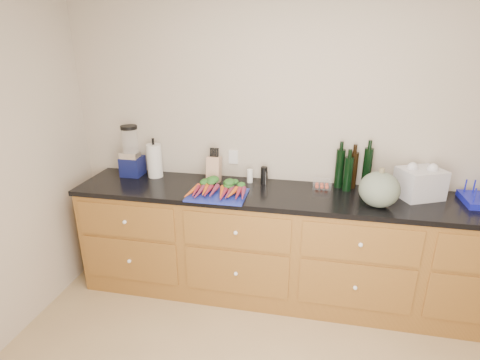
% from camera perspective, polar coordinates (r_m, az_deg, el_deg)
% --- Properties ---
extents(wall_back, '(4.10, 0.05, 2.60)m').
position_cam_1_polar(wall_back, '(3.17, 9.79, 6.13)').
color(wall_back, '#C2B4A1').
rests_on(wall_back, ground).
extents(cabinets, '(3.60, 0.64, 0.90)m').
position_cam_1_polar(cabinets, '(3.18, 8.65, -10.32)').
color(cabinets, brown).
rests_on(cabinets, ground).
extents(countertop, '(3.64, 0.62, 0.04)m').
position_cam_1_polar(countertop, '(2.98, 9.12, -2.48)').
color(countertop, black).
rests_on(countertop, cabinets).
extents(cutting_board, '(0.45, 0.34, 0.01)m').
position_cam_1_polar(cutting_board, '(2.90, -3.45, -2.29)').
color(cutting_board, navy).
rests_on(cutting_board, countertop).
extents(carrots, '(0.44, 0.32, 0.06)m').
position_cam_1_polar(carrots, '(2.93, -3.26, -1.40)').
color(carrots, '#D15418').
rests_on(carrots, cutting_board).
extents(squash, '(0.29, 0.29, 0.26)m').
position_cam_1_polar(squash, '(2.86, 20.46, -1.36)').
color(squash, '#536252').
rests_on(squash, countertop).
extents(blender_appliance, '(0.18, 0.18, 0.45)m').
position_cam_1_polar(blender_appliance, '(3.43, -16.23, 3.83)').
color(blender_appliance, '#10164D').
rests_on(blender_appliance, countertop).
extents(paper_towel, '(0.13, 0.13, 0.29)m').
position_cam_1_polar(paper_towel, '(3.35, -12.89, 2.88)').
color(paper_towel, silver).
rests_on(paper_towel, countertop).
extents(knife_block, '(0.11, 0.11, 0.22)m').
position_cam_1_polar(knife_block, '(3.17, -3.98, 1.61)').
color(knife_block, tan).
rests_on(knife_block, countertop).
extents(grinder_salt, '(0.05, 0.05, 0.11)m').
position_cam_1_polar(grinder_salt, '(3.16, 1.52, 0.62)').
color(grinder_salt, white).
rests_on(grinder_salt, countertop).
extents(grinder_pepper, '(0.06, 0.06, 0.14)m').
position_cam_1_polar(grinder_pepper, '(3.13, 3.68, 0.72)').
color(grinder_pepper, black).
rests_on(grinder_pepper, countertop).
extents(canister_chrome, '(0.05, 0.05, 0.11)m').
position_cam_1_polar(canister_chrome, '(3.14, 3.87, 0.45)').
color(canister_chrome, silver).
rests_on(canister_chrome, countertop).
extents(tomato_box, '(0.15, 0.12, 0.07)m').
position_cam_1_polar(tomato_box, '(3.12, 12.39, -0.58)').
color(tomato_box, white).
rests_on(tomato_box, countertop).
extents(bottles, '(0.28, 0.14, 0.34)m').
position_cam_1_polar(bottles, '(3.13, 16.72, 1.44)').
color(bottles, black).
rests_on(bottles, countertop).
extents(grocery_bag, '(0.38, 0.35, 0.22)m').
position_cam_1_polar(grocery_bag, '(3.15, 25.72, -0.45)').
color(grocery_bag, silver).
rests_on(grocery_bag, countertop).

